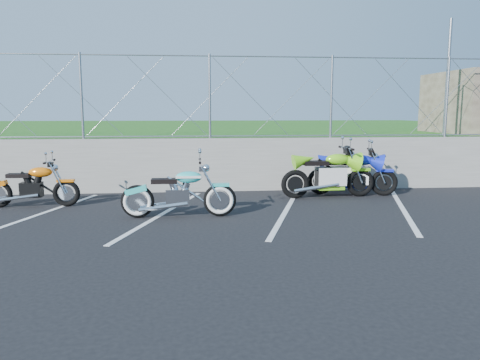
{
  "coord_description": "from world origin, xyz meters",
  "views": [
    {
      "loc": [
        0.6,
        -7.92,
        1.97
      ],
      "look_at": [
        1.52,
        1.3,
        0.59
      ],
      "focal_mm": 35.0,
      "sensor_mm": 36.0,
      "label": 1
    }
  ],
  "objects": [
    {
      "name": "naked_orange",
      "position": [
        -2.68,
        1.9,
        0.41
      ],
      "size": [
        1.91,
        0.65,
        0.95
      ],
      "rotation": [
        0.0,
        0.0,
        -0.01
      ],
      "color": "black",
      "rests_on": "ground"
    },
    {
      "name": "cruiser_turquoise",
      "position": [
        0.34,
        0.67,
        0.43
      ],
      "size": [
        2.13,
        0.67,
        1.06
      ],
      "rotation": [
        0.0,
        0.0,
        -0.01
      ],
      "color": "black",
      "rests_on": "ground"
    },
    {
      "name": "retaining_wall",
      "position": [
        0.0,
        3.5,
        0.65
      ],
      "size": [
        30.0,
        0.22,
        1.3
      ],
      "primitive_type": "cube",
      "color": "slate",
      "rests_on": "ground"
    },
    {
      "name": "sign_pole",
      "position": [
        7.2,
        3.9,
        2.8
      ],
      "size": [
        0.08,
        0.08,
        3.0
      ],
      "primitive_type": "cylinder",
      "color": "gray",
      "rests_on": "grass_field"
    },
    {
      "name": "grass_field",
      "position": [
        0.0,
        13.5,
        0.65
      ],
      "size": [
        30.0,
        20.0,
        1.3
      ],
      "primitive_type": "cube",
      "color": "#1E5216",
      "rests_on": "ground"
    },
    {
      "name": "sportbike_green",
      "position": [
        3.66,
        2.34,
        0.49
      ],
      "size": [
        2.2,
        0.78,
        1.14
      ],
      "rotation": [
        0.0,
        0.0,
        0.06
      ],
      "color": "black",
      "rests_on": "ground"
    },
    {
      "name": "parking_lines",
      "position": [
        1.2,
        1.0,
        0.0
      ],
      "size": [
        18.29,
        4.31,
        0.01
      ],
      "color": "silver",
      "rests_on": "ground"
    },
    {
      "name": "ground",
      "position": [
        0.0,
        0.0,
        0.0
      ],
      "size": [
        90.0,
        90.0,
        0.0
      ],
      "primitive_type": "plane",
      "color": "black",
      "rests_on": "ground"
    },
    {
      "name": "sportbike_blue",
      "position": [
        4.31,
        2.59,
        0.46
      ],
      "size": [
        2.05,
        0.76,
        1.08
      ],
      "rotation": [
        0.0,
        0.0,
        -0.24
      ],
      "color": "black",
      "rests_on": "ground"
    },
    {
      "name": "chain_link_fence",
      "position": [
        0.0,
        3.5,
        2.3
      ],
      "size": [
        28.0,
        0.03,
        2.0
      ],
      "color": "gray",
      "rests_on": "retaining_wall"
    }
  ]
}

